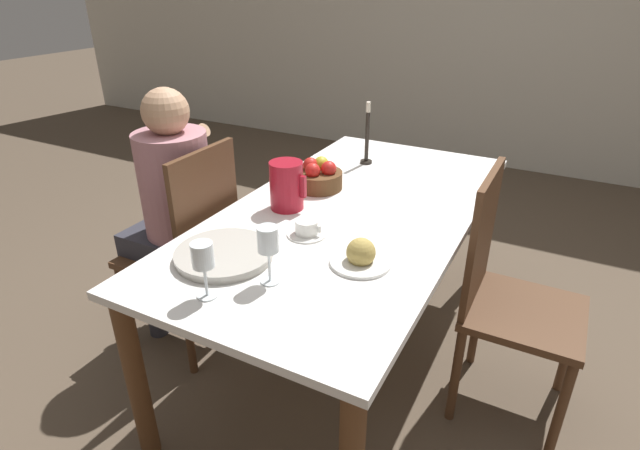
{
  "coord_description": "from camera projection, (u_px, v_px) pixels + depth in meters",
  "views": [
    {
      "loc": [
        0.75,
        -1.7,
        1.59
      ],
      "look_at": [
        0.0,
        -0.28,
        0.78
      ],
      "focal_mm": 28.0,
      "sensor_mm": 36.0,
      "label": 1
    }
  ],
  "objects": [
    {
      "name": "person_seated",
      "position": [
        172.0,
        200.0,
        2.16
      ],
      "size": [
        0.39,
        0.41,
        1.2
      ],
      "rotation": [
        0.0,
        0.0,
        1.57
      ],
      "color": "#33333D",
      "rests_on": "ground_plane"
    },
    {
      "name": "wine_glass_water",
      "position": [
        267.0,
        242.0,
        1.5
      ],
      "size": [
        0.07,
        0.07,
        0.19
      ],
      "color": "white",
      "rests_on": "dining_table"
    },
    {
      "name": "fruit_bowl",
      "position": [
        318.0,
        177.0,
        2.23
      ],
      "size": [
        0.21,
        0.21,
        0.13
      ],
      "color": "brown",
      "rests_on": "dining_table"
    },
    {
      "name": "dining_table",
      "position": [
        351.0,
        229.0,
        2.09
      ],
      "size": [
        0.93,
        1.84,
        0.73
      ],
      "color": "white",
      "rests_on": "ground_plane"
    },
    {
      "name": "bread_plate",
      "position": [
        361.0,
        256.0,
        1.65
      ],
      "size": [
        0.21,
        0.21,
        0.1
      ],
      "color": "white",
      "rests_on": "dining_table"
    },
    {
      "name": "ground_plane",
      "position": [
        347.0,
        347.0,
        2.38
      ],
      "size": [
        20.0,
        20.0,
        0.0
      ],
      "primitive_type": "plane",
      "color": "brown"
    },
    {
      "name": "wine_glass_juice",
      "position": [
        203.0,
        258.0,
        1.44
      ],
      "size": [
        0.07,
        0.07,
        0.18
      ],
      "color": "white",
      "rests_on": "dining_table"
    },
    {
      "name": "teacup_near_person",
      "position": [
        307.0,
        229.0,
        1.84
      ],
      "size": [
        0.15,
        0.15,
        0.06
      ],
      "color": "white",
      "rests_on": "dining_table"
    },
    {
      "name": "chair_person_side",
      "position": [
        190.0,
        247.0,
        2.19
      ],
      "size": [
        0.42,
        0.42,
        0.98
      ],
      "rotation": [
        0.0,
        0.0,
        1.57
      ],
      "color": "#51331E",
      "rests_on": "ground_plane"
    },
    {
      "name": "wall_back",
      "position": [
        502.0,
        13.0,
        4.13
      ],
      "size": [
        10.0,
        0.06,
        2.6
      ],
      "color": "beige",
      "rests_on": "ground_plane"
    },
    {
      "name": "serving_tray",
      "position": [
        224.0,
        254.0,
        1.69
      ],
      "size": [
        0.34,
        0.34,
        0.03
      ],
      "color": "#B7B2A8",
      "rests_on": "dining_table"
    },
    {
      "name": "candlestick_tall",
      "position": [
        367.0,
        140.0,
        2.49
      ],
      "size": [
        0.06,
        0.06,
        0.31
      ],
      "color": "black",
      "rests_on": "dining_table"
    },
    {
      "name": "chair_opposite",
      "position": [
        506.0,
        294.0,
        1.87
      ],
      "size": [
        0.42,
        0.42,
        0.98
      ],
      "rotation": [
        0.0,
        0.0,
        -1.57
      ],
      "color": "#51331E",
      "rests_on": "ground_plane"
    },
    {
      "name": "red_pitcher",
      "position": [
        287.0,
        185.0,
        2.02
      ],
      "size": [
        0.16,
        0.14,
        0.2
      ],
      "color": "#A31423",
      "rests_on": "dining_table"
    }
  ]
}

